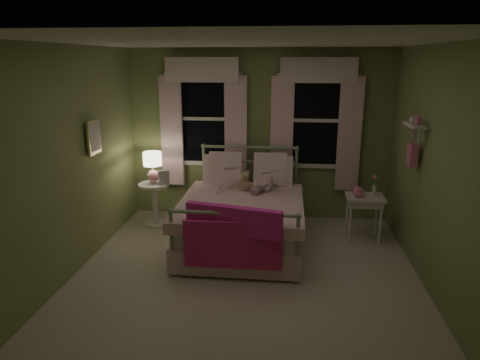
# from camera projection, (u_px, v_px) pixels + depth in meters

# --- Properties ---
(room_shell) EXTENTS (4.20, 4.20, 4.20)m
(room_shell) POSITION_uv_depth(u_px,v_px,m) (245.00, 169.00, 4.57)
(room_shell) COLOR beige
(room_shell) RESTS_ON ground
(bed) EXTENTS (1.58, 2.04, 1.18)m
(bed) POSITION_uv_depth(u_px,v_px,m) (243.00, 217.00, 5.76)
(bed) COLOR white
(bed) RESTS_ON ground
(pink_throw) EXTENTS (1.10, 0.33, 0.71)m
(pink_throw) POSITION_uv_depth(u_px,v_px,m) (233.00, 231.00, 4.72)
(pink_throw) COLOR #EB2DA5
(pink_throw) RESTS_ON bed
(child_left) EXTENTS (0.29, 0.23, 0.72)m
(child_left) POSITION_uv_depth(u_px,v_px,m) (226.00, 169.00, 6.05)
(child_left) COLOR #F7D1DD
(child_left) RESTS_ON bed
(child_right) EXTENTS (0.46, 0.42, 0.77)m
(child_right) POSITION_uv_depth(u_px,v_px,m) (266.00, 169.00, 5.98)
(child_right) COLOR #F7D1DD
(child_right) RESTS_ON bed
(book_left) EXTENTS (0.22, 0.15, 0.26)m
(book_left) POSITION_uv_depth(u_px,v_px,m) (224.00, 172.00, 5.80)
(book_left) COLOR beige
(book_left) RESTS_ON child_left
(book_right) EXTENTS (0.23, 0.19, 0.26)m
(book_right) POSITION_uv_depth(u_px,v_px,m) (265.00, 176.00, 5.75)
(book_right) COLOR beige
(book_right) RESTS_ON child_right
(teddy_bear) EXTENTS (0.22, 0.18, 0.30)m
(teddy_bear) POSITION_uv_depth(u_px,v_px,m) (245.00, 182.00, 5.90)
(teddy_bear) COLOR tan
(teddy_bear) RESTS_ON bed
(nightstand_left) EXTENTS (0.46, 0.46, 0.65)m
(nightstand_left) POSITION_uv_depth(u_px,v_px,m) (155.00, 198.00, 6.41)
(nightstand_left) COLOR white
(nightstand_left) RESTS_ON ground
(table_lamp) EXTENTS (0.27, 0.27, 0.45)m
(table_lamp) POSITION_uv_depth(u_px,v_px,m) (153.00, 164.00, 6.27)
(table_lamp) COLOR pink
(table_lamp) RESTS_ON nightstand_left
(book_nightstand) EXTENTS (0.23, 0.26, 0.02)m
(book_nightstand) POSITION_uv_depth(u_px,v_px,m) (159.00, 185.00, 6.26)
(book_nightstand) COLOR beige
(book_nightstand) RESTS_ON nightstand_left
(nightstand_right) EXTENTS (0.50, 0.40, 0.64)m
(nightstand_right) POSITION_uv_depth(u_px,v_px,m) (365.00, 203.00, 5.81)
(nightstand_right) COLOR white
(nightstand_right) RESTS_ON ground
(pink_toy) EXTENTS (0.14, 0.18, 0.14)m
(pink_toy) POSITION_uv_depth(u_px,v_px,m) (358.00, 192.00, 5.77)
(pink_toy) COLOR pink
(pink_toy) RESTS_ON nightstand_right
(bud_vase) EXTENTS (0.06, 0.06, 0.28)m
(bud_vase) POSITION_uv_depth(u_px,v_px,m) (375.00, 185.00, 5.78)
(bud_vase) COLOR white
(bud_vase) RESTS_ON nightstand_right
(window_left) EXTENTS (1.34, 0.13, 1.96)m
(window_left) POSITION_uv_depth(u_px,v_px,m) (203.00, 114.00, 6.51)
(window_left) COLOR black
(window_left) RESTS_ON room_shell
(window_right) EXTENTS (1.34, 0.13, 1.96)m
(window_right) POSITION_uv_depth(u_px,v_px,m) (316.00, 116.00, 6.32)
(window_right) COLOR black
(window_right) RESTS_ON room_shell
(wall_shelf) EXTENTS (0.15, 0.50, 0.60)m
(wall_shelf) POSITION_uv_depth(u_px,v_px,m) (413.00, 140.00, 4.97)
(wall_shelf) COLOR white
(wall_shelf) RESTS_ON room_shell
(framed_picture) EXTENTS (0.03, 0.32, 0.42)m
(framed_picture) POSITION_uv_depth(u_px,v_px,m) (94.00, 137.00, 5.29)
(framed_picture) COLOR beige
(framed_picture) RESTS_ON room_shell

